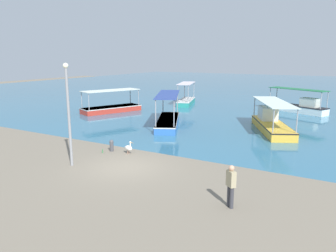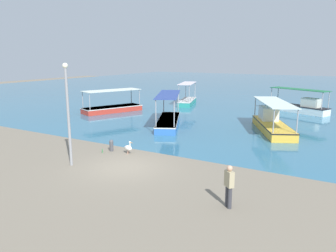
% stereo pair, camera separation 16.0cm
% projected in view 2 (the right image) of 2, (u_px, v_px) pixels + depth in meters
% --- Properties ---
extents(ground, '(120.00, 120.00, 0.00)m').
position_uv_depth(ground, '(125.00, 167.00, 17.13)').
color(ground, '#796E5D').
extents(harbor_water, '(110.00, 90.00, 0.00)m').
position_uv_depth(harbor_water, '(292.00, 89.00, 57.73)').
color(harbor_water, '#326A8A').
rests_on(harbor_water, ground).
extents(fishing_boat_center, '(3.00, 5.50, 2.57)m').
position_uv_depth(fishing_boat_center, '(187.00, 100.00, 39.13)').
color(fishing_boat_center, teal).
rests_on(fishing_boat_center, harbor_water).
extents(fishing_boat_near_right, '(6.37, 3.95, 2.40)m').
position_uv_depth(fishing_boat_near_right, '(300.00, 106.00, 33.58)').
color(fishing_boat_near_right, white).
rests_on(fishing_boat_near_right, harbor_water).
extents(fishing_boat_near_left, '(4.73, 7.11, 2.30)m').
position_uv_depth(fishing_boat_near_left, '(272.00, 123.00, 25.41)').
color(fishing_boat_near_left, gold).
rests_on(fishing_boat_near_left, harbor_water).
extents(fishing_boat_far_left, '(4.19, 6.48, 2.27)m').
position_uv_depth(fishing_boat_far_left, '(112.00, 107.00, 34.01)').
color(fishing_boat_far_left, '#BC3427').
rests_on(fishing_boat_far_left, harbor_water).
extents(fishing_boat_far_right, '(4.51, 7.02, 2.64)m').
position_uv_depth(fishing_boat_far_right, '(168.00, 120.00, 27.23)').
color(fishing_boat_far_right, blue).
rests_on(fishing_boat_far_right, harbor_water).
extents(pelican, '(0.80, 0.40, 0.80)m').
position_uv_depth(pelican, '(128.00, 148.00, 19.38)').
color(pelican, '#E0997A').
rests_on(pelican, ground).
extents(lamp_post, '(0.28, 0.28, 5.36)m').
position_uv_depth(lamp_post, '(68.00, 109.00, 16.79)').
color(lamp_post, gray).
rests_on(lamp_post, ground).
extents(mooring_bollard, '(0.25, 0.25, 0.72)m').
position_uv_depth(mooring_bollard, '(111.00, 145.00, 19.93)').
color(mooring_bollard, '#47474C').
rests_on(mooring_bollard, ground).
extents(fisherman_standing, '(0.45, 0.42, 1.69)m').
position_uv_depth(fisherman_standing, '(229.00, 185.00, 12.38)').
color(fisherman_standing, '#36373E').
rests_on(fisherman_standing, ground).
extents(glass_bottle, '(0.07, 0.07, 0.27)m').
position_uv_depth(glass_bottle, '(102.00, 151.00, 19.62)').
color(glass_bottle, '#3F7F4C').
rests_on(glass_bottle, ground).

